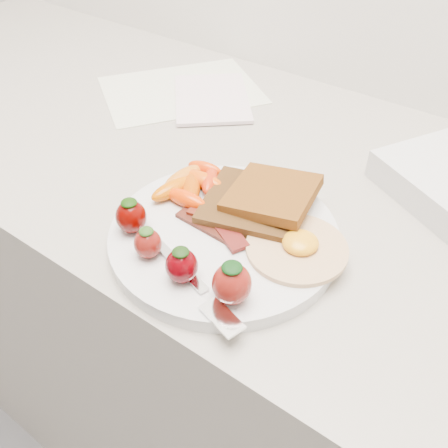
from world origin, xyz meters
The scene contains 11 objects.
counter centered at (0.00, 1.70, 0.45)m, with size 2.00×0.60×0.90m, color gray.
plate centered at (0.00, 1.54, 0.91)m, with size 0.27×0.27×0.02m, color silver.
toast_lower centered at (0.00, 1.60, 0.93)m, with size 0.11×0.11×0.01m, color black.
toast_upper centered at (0.02, 1.61, 0.94)m, with size 0.10×0.10×0.01m, color #4F200F.
fried_egg centered at (0.08, 1.56, 0.92)m, with size 0.12×0.12×0.02m.
bacon_strips centered at (-0.01, 1.54, 0.92)m, with size 0.10×0.06×0.01m.
baby_carrots centered at (-0.08, 1.58, 0.93)m, with size 0.08×0.11×0.02m.
strawberries centered at (0.00, 1.46, 0.94)m, with size 0.19×0.06×0.05m.
fork centered at (0.02, 1.45, 0.92)m, with size 0.17×0.07×0.00m.
paper_sheet centered at (-0.30, 1.82, 0.90)m, with size 0.20×0.27×0.00m, color silver.
notepad centered at (-0.23, 1.82, 0.91)m, with size 0.12×0.18×0.01m, color silver.
Camera 1 is at (0.26, 1.19, 1.31)m, focal length 40.00 mm.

